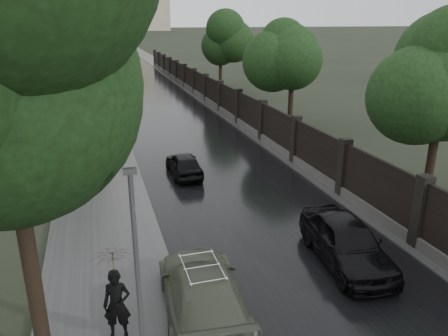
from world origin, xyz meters
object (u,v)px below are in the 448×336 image
hatchback_left (184,164)px  car_right_near (346,241)px  tree_right_b (293,61)px  pedestrian_umbrella (114,269)px  volga_sedan (203,293)px  lamp_post (138,282)px  tree_left_near (2,90)px  tree_right_a (442,92)px  tree_left_far (61,53)px  traffic_light (118,99)px  tree_right_c (220,46)px

hatchback_left → car_right_near: car_right_near is taller
tree_right_b → pedestrian_umbrella: tree_right_b is taller
hatchback_left → volga_sedan: bearing=80.4°
hatchback_left → tree_right_b: bearing=-142.4°
hatchback_left → car_right_near: (3.40, -9.91, 0.17)m
hatchback_left → pedestrian_umbrella: pedestrian_umbrella is taller
lamp_post → tree_left_near: bearing=145.7°
tree_right_a → tree_right_b: (0.00, 14.00, 0.00)m
tree_left_far → car_right_near: bearing=-69.2°
tree_left_far → lamp_post: size_ratio=1.45×
tree_right_a → tree_left_far: bearing=125.2°
tree_right_a → tree_right_b: size_ratio=1.00×
tree_right_a → pedestrian_umbrella: (-13.34, -4.91, -2.86)m
tree_left_near → traffic_light: size_ratio=2.29×
tree_right_a → tree_right_b: bearing=90.0°
tree_right_b → pedestrian_umbrella: 23.32m
tree_left_far → tree_right_c: 18.45m
lamp_post → pedestrian_umbrella: (-0.44, 1.59, -0.58)m
tree_right_a → volga_sedan: tree_right_a is taller
tree_right_c → volga_sedan: bearing=-106.9°
hatchback_left → car_right_near: bearing=108.4°
volga_sedan → pedestrian_umbrella: size_ratio=1.78×
tree_left_far → volga_sedan: 27.29m
car_right_near → volga_sedan: bearing=-160.4°
tree_left_near → car_right_near: tree_left_near is taller
traffic_light → volga_sedan: size_ratio=0.77×
tree_left_near → volga_sedan: 6.95m
car_right_near → lamp_post: bearing=-149.7°
pedestrian_umbrella → tree_left_near: bearing=-165.1°
car_right_near → tree_left_far: bearing=115.9°
tree_right_a → hatchback_left: 12.26m
tree_right_b → hatchback_left: size_ratio=1.93×
tree_left_near → volga_sedan: bearing=6.4°
tree_right_a → lamp_post: (-12.90, -6.50, -2.28)m
tree_right_b → tree_right_c: size_ratio=1.00×
tree_left_far → volga_sedan: bearing=-80.6°
lamp_post → car_right_near: bearing=25.2°
tree_right_b → hatchback_left: 12.59m
tree_left_near → tree_right_a: 15.97m
tree_right_a → tree_right_c: bearing=90.0°
tree_right_c → pedestrian_umbrella: 39.35m
tree_right_a → traffic_light: 20.85m
car_right_near → pedestrian_umbrella: 7.75m
car_right_near → pedestrian_umbrella: size_ratio=1.59×
tree_left_near → pedestrian_umbrella: tree_left_near is taller
lamp_post → pedestrian_umbrella: lamp_post is taller
volga_sedan → tree_left_far: bearing=-75.8°
tree_right_c → lamp_post: bearing=-108.5°
tree_right_c → tree_right_a: bearing=-90.0°
tree_right_a → lamp_post: size_ratio=1.37×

